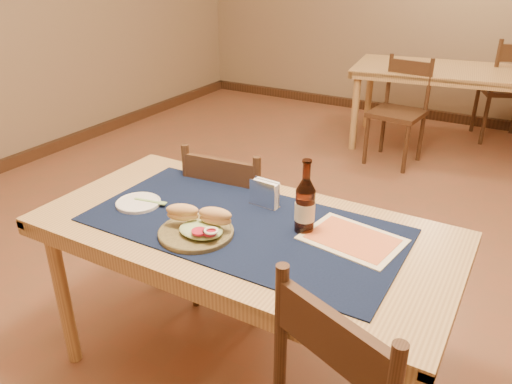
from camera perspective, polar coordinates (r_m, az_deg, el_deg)
The scene contains 14 objects.
room at distance 2.40m, azimuth 8.86°, elevation 18.45°, with size 6.04×7.04×2.84m.
main_table at distance 1.95m, azimuth -1.48°, elevation -5.95°, with size 1.60×0.80×0.75m.
placemat at distance 1.91m, azimuth -1.51°, elevation -3.76°, with size 1.20×0.60×0.01m, color black.
baseboard at distance 2.89m, azimuth 7.05°, elevation -9.14°, with size 6.00×7.00×0.10m.
back_table at distance 4.96m, azimuth 21.66°, elevation 12.03°, with size 1.87×1.12×0.75m.
chair_main_far at distance 2.50m, azimuth -2.26°, elevation -3.50°, with size 0.46×0.46×0.91m.
chair_back_near at distance 4.52m, azimuth 16.04°, elevation 9.02°, with size 0.46×0.46×0.90m.
chair_back_far at distance 5.43m, azimuth 26.87°, elevation 10.50°, with size 0.60×0.60×1.00m.
sandwich_plate at distance 1.83m, azimuth -6.66°, elevation -4.07°, with size 0.28×0.28×0.11m.
side_plate at distance 2.10m, azimuth -13.30°, elevation -1.18°, with size 0.18×0.18×0.02m.
fork at distance 2.08m, azimuth -11.72°, elevation -1.08°, with size 0.15×0.04×0.00m.
beer_bottle at distance 1.82m, azimuth 5.62°, elevation -1.54°, with size 0.08×0.08×0.28m.
napkin_holder at distance 2.02m, azimuth 0.99°, elevation -0.24°, with size 0.13×0.06×0.11m.
menu_card at distance 1.83m, azimuth 10.96°, elevation -5.31°, with size 0.37×0.30×0.01m.
Camera 1 is at (0.87, -2.21, 1.69)m, focal length 35.00 mm.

